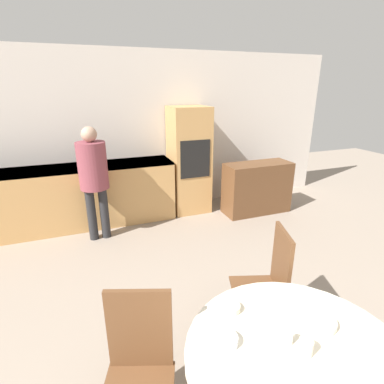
% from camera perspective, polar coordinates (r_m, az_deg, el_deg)
% --- Properties ---
extents(wall_back, '(7.00, 0.05, 2.60)m').
position_cam_1_polar(wall_back, '(5.07, -9.52, 10.77)').
color(wall_back, silver).
rests_on(wall_back, ground_plane).
extents(kitchen_counter, '(3.00, 0.60, 0.94)m').
position_cam_1_polar(kitchen_counter, '(4.84, -21.52, -0.79)').
color(kitchen_counter, tan).
rests_on(kitchen_counter, ground_plane).
extents(oven_unit, '(0.62, 0.59, 1.75)m').
position_cam_1_polar(oven_unit, '(5.02, -0.59, 6.02)').
color(oven_unit, tan).
rests_on(oven_unit, ground_plane).
extents(sideboard, '(1.12, 0.45, 0.86)m').
position_cam_1_polar(sideboard, '(5.17, 12.26, 0.77)').
color(sideboard, brown).
rests_on(sideboard, ground_plane).
extents(dining_table, '(1.22, 1.22, 0.73)m').
position_cam_1_polar(dining_table, '(2.05, 19.05, -31.28)').
color(dining_table, brown).
rests_on(dining_table, ground_plane).
extents(chair_far_left, '(0.51, 0.51, 1.00)m').
position_cam_1_polar(chair_far_left, '(2.01, -10.02, -29.67)').
color(chair_far_left, brown).
rests_on(chair_far_left, ground_plane).
extents(chair_far_right, '(0.51, 0.51, 1.00)m').
position_cam_1_polar(chair_far_right, '(2.64, 14.46, -15.95)').
color(chair_far_right, brown).
rests_on(chair_far_right, ground_plane).
extents(person_standing, '(0.38, 0.38, 1.58)m').
position_cam_1_polar(person_standing, '(4.19, -18.27, 3.46)').
color(person_standing, '#262628').
rests_on(person_standing, ground_plane).
extents(cup, '(0.07, 0.07, 0.09)m').
position_cam_1_polar(cup, '(1.85, 20.79, -25.97)').
color(cup, beige).
rests_on(cup, dining_table).
extents(bowl_near, '(0.19, 0.19, 0.05)m').
position_cam_1_polar(bowl_near, '(2.06, 23.11, -21.89)').
color(bowl_near, beige).
rests_on(bowl_near, dining_table).
extents(bowl_centre, '(0.12, 0.12, 0.04)m').
position_cam_1_polar(bowl_centre, '(2.03, 7.37, -21.00)').
color(bowl_centre, beige).
rests_on(bowl_centre, dining_table).
extents(bowl_far, '(0.14, 0.14, 0.05)m').
position_cam_1_polar(bowl_far, '(1.83, 6.33, -26.26)').
color(bowl_far, silver).
rests_on(bowl_far, dining_table).
extents(salt_shaker, '(0.03, 0.03, 0.09)m').
position_cam_1_polar(salt_shaker, '(1.88, 18.15, -24.88)').
color(salt_shaker, white).
rests_on(salt_shaker, dining_table).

